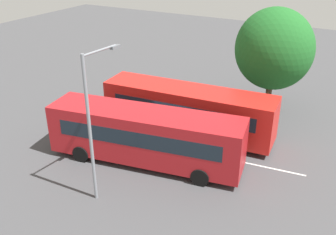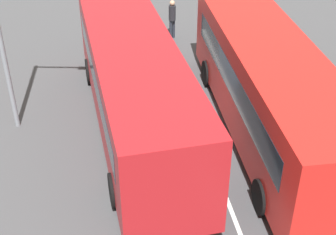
% 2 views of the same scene
% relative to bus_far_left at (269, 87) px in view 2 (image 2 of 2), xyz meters
% --- Properties ---
extents(ground_plane, '(77.01, 77.01, 0.00)m').
position_rel_bus_far_left_xyz_m(ground_plane, '(0.41, 2.10, -1.73)').
color(ground_plane, '#424244').
extents(bus_far_left, '(11.17, 3.33, 3.13)m').
position_rel_bus_far_left_xyz_m(bus_far_left, '(0.00, 0.00, 0.00)').
color(bus_far_left, red).
rests_on(bus_far_left, ground).
extents(bus_center_left, '(11.27, 4.30, 3.13)m').
position_rel_bus_far_left_xyz_m(bus_center_left, '(0.58, 4.23, 0.00)').
color(bus_center_left, '#AD191E').
rests_on(bus_center_left, ground).
extents(pedestrian, '(0.43, 0.43, 1.80)m').
position_rel_bus_far_left_xyz_m(pedestrian, '(7.89, 2.50, -0.66)').
color(pedestrian, '#232833').
rests_on(pedestrian, ground).
extents(street_lamp, '(0.38, 2.42, 7.36)m').
position_rel_bus_far_left_xyz_m(street_lamp, '(0.93, 8.03, 2.53)').
color(street_lamp, gray).
rests_on(street_lamp, ground).
extents(lane_stripe_outer_left, '(16.50, 1.78, 0.01)m').
position_rel_bus_far_left_xyz_m(lane_stripe_outer_left, '(0.41, 2.10, -1.72)').
color(lane_stripe_outer_left, silver).
rests_on(lane_stripe_outer_left, ground).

